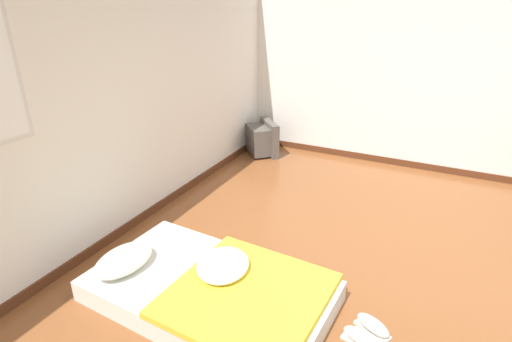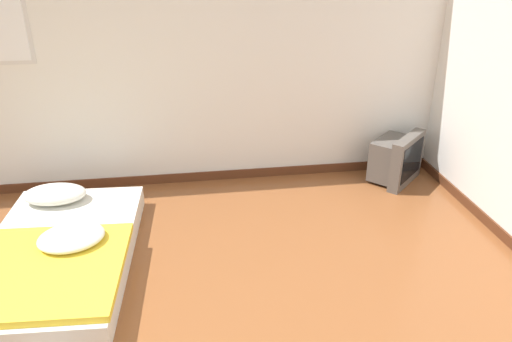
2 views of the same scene
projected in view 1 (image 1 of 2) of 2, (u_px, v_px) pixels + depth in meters
ground_plane at (410, 299)px, 3.10m from camera, size 20.00×20.00×0.00m
wall_back at (121, 100)px, 3.67m from camera, size 7.97×0.08×2.60m
wall_right at (455, 75)px, 4.90m from camera, size 0.08×7.77×2.60m
mattress_bed at (210, 288)px, 3.04m from camera, size 1.16×1.88×0.32m
crt_tv at (263, 139)px, 5.90m from camera, size 0.62×0.62×0.50m
sneaker_pair at (367, 332)px, 2.73m from camera, size 0.33×0.33×0.10m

